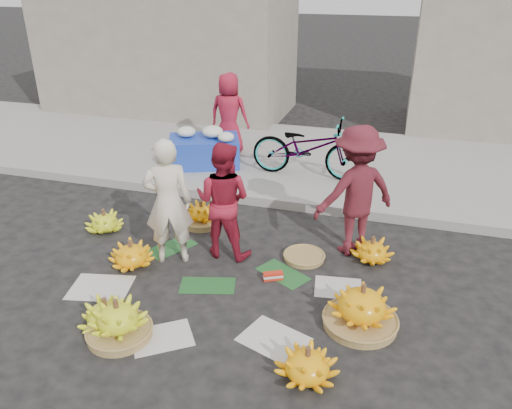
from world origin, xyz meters
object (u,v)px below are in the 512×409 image
(vendor_cream, at_px, (168,202))
(flower_table, at_px, (205,149))
(banana_bunch_0, at_px, (131,254))
(banana_bunch_4, at_px, (362,308))
(bicycle, at_px, (308,148))

(vendor_cream, distance_m, flower_table, 3.19)
(banana_bunch_0, distance_m, vendor_cream, 0.84)
(banana_bunch_0, distance_m, banana_bunch_4, 2.93)
(banana_bunch_0, bearing_deg, bicycle, 64.76)
(banana_bunch_0, height_order, vendor_cream, vendor_cream)
(banana_bunch_0, xyz_separation_m, vendor_cream, (0.43, 0.28, 0.66))
(flower_table, bearing_deg, banana_bunch_0, -106.89)
(banana_bunch_0, relative_size, vendor_cream, 0.41)
(vendor_cream, bearing_deg, banana_bunch_0, 11.20)
(vendor_cream, bearing_deg, bicycle, -132.65)
(banana_bunch_0, height_order, flower_table, flower_table)
(banana_bunch_4, xyz_separation_m, vendor_cream, (-2.47, 0.66, 0.59))
(banana_bunch_4, distance_m, bicycle, 3.97)
(banana_bunch_4, bearing_deg, bicycle, 109.61)
(vendor_cream, height_order, flower_table, vendor_cream)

